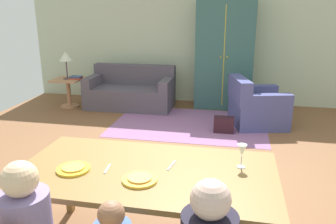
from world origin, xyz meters
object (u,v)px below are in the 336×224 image
at_px(dining_table, 147,177).
at_px(armoire, 225,55).
at_px(couch, 131,92).
at_px(side_table, 68,89).
at_px(book_lower, 76,78).
at_px(table_lamp, 66,57).
at_px(handbag, 224,125).
at_px(plate_near_man, 73,169).
at_px(plate_near_child, 140,180).
at_px(armchair, 255,107).
at_px(wine_glass, 242,151).
at_px(book_upper, 76,77).

height_order(dining_table, armoire, armoire).
distance_m(couch, side_table, 1.26).
distance_m(dining_table, book_lower, 4.66).
bearing_deg(table_lamp, armoire, 11.51).
relative_size(armoire, handbag, 6.56).
bearing_deg(book_lower, armoire, 11.87).
distance_m(plate_near_man, side_table, 4.59).
bearing_deg(plate_near_man, book_lower, 115.89).
relative_size(plate_near_child, armchair, 0.24).
bearing_deg(wine_glass, book_lower, 130.40).
xyz_separation_m(dining_table, couch, (-1.45, 4.17, -0.39)).
height_order(plate_near_man, armchair, armchair).
xyz_separation_m(plate_near_man, book_lower, (-1.97, 4.05, -0.18)).
distance_m(book_upper, handbag, 3.16).
relative_size(dining_table, table_lamp, 3.58).
xyz_separation_m(dining_table, armchair, (0.97, 3.50, -0.38)).
height_order(dining_table, table_lamp, table_lamp).
xyz_separation_m(book_lower, handbag, (2.97, -0.92, -0.46)).
xyz_separation_m(plate_near_man, armoire, (0.90, 4.66, 0.28)).
distance_m(dining_table, armchair, 3.65).
bearing_deg(side_table, table_lamp, 90.00).
xyz_separation_m(armoire, table_lamp, (-3.05, -0.62, -0.04)).
bearing_deg(couch, armchair, -15.53).
bearing_deg(armoire, dining_table, -94.70).
distance_m(armchair, side_table, 3.67).
height_order(table_lamp, book_upper, table_lamp).
bearing_deg(armchair, side_table, 173.53).
bearing_deg(couch, handbag, -31.09).
xyz_separation_m(wine_glass, book_upper, (-3.20, 3.77, -0.27)).
bearing_deg(dining_table, book_upper, 122.44).
xyz_separation_m(plate_near_child, table_lamp, (-2.68, 4.10, 0.24)).
height_order(armchair, book_lower, armchair).
distance_m(dining_table, armoire, 4.57).
bearing_deg(couch, book_lower, -167.08).
bearing_deg(wine_glass, table_lamp, 132.08).
bearing_deg(plate_near_child, table_lamp, 123.17).
bearing_deg(wine_glass, plate_near_child, -152.65).
xyz_separation_m(armchair, armoire, (-0.60, 1.03, 0.73)).
bearing_deg(dining_table, armoire, 85.30).
relative_size(table_lamp, handbag, 1.69).
height_order(book_lower, book_upper, book_upper).
bearing_deg(book_upper, side_table, -169.86).
relative_size(side_table, book_upper, 2.64).
xyz_separation_m(plate_near_child, armoire, (0.37, 4.72, 0.28)).
bearing_deg(side_table, handbag, -15.95).
xyz_separation_m(wine_glass, couch, (-2.15, 3.99, -0.59)).
relative_size(plate_near_man, wine_glass, 1.34).
distance_m(couch, armchair, 2.51).
bearing_deg(side_table, plate_near_man, -62.01).
relative_size(book_lower, handbag, 0.69).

